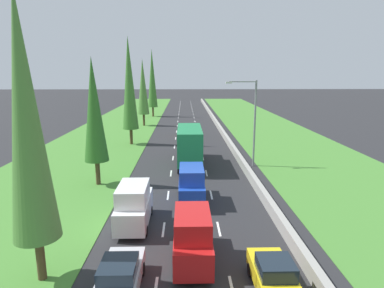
# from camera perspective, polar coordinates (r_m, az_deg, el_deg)

# --- Properties ---
(ground_plane) EXTENTS (300.00, 300.00, 0.00)m
(ground_plane) POSITION_cam_1_polar(r_m,az_deg,el_deg) (59.17, -0.91, 2.66)
(ground_plane) COLOR #28282B
(ground_plane) RESTS_ON ground
(grass_verge_left) EXTENTS (14.00, 140.00, 0.04)m
(grass_verge_left) POSITION_cam_1_polar(r_m,az_deg,el_deg) (60.42, -13.01, 2.57)
(grass_verge_left) COLOR #478433
(grass_verge_left) RESTS_ON ground
(grass_verge_right) EXTENTS (14.00, 140.00, 0.04)m
(grass_verge_right) POSITION_cam_1_polar(r_m,az_deg,el_deg) (60.97, 12.71, 2.66)
(grass_verge_right) COLOR #478433
(grass_verge_right) RESTS_ON ground
(median_barrier) EXTENTS (0.44, 120.00, 0.85)m
(median_barrier) POSITION_cam_1_polar(r_m,az_deg,el_deg) (59.41, 4.60, 3.08)
(median_barrier) COLOR #9E9B93
(median_barrier) RESTS_ON ground
(lane_markings) EXTENTS (3.64, 116.00, 0.01)m
(lane_markings) POSITION_cam_1_polar(r_m,az_deg,el_deg) (59.17, -0.91, 2.67)
(lane_markings) COLOR white
(lane_markings) RESTS_ON ground
(red_van_centre_lane) EXTENTS (1.96, 4.90, 2.82)m
(red_van_centre_lane) POSITION_cam_1_polar(r_m,az_deg,el_deg) (17.76, 0.08, -15.67)
(red_van_centre_lane) COLOR red
(red_van_centre_lane) RESTS_ON ground
(blue_van_centre_lane) EXTENTS (1.96, 4.90, 2.82)m
(blue_van_centre_lane) POSITION_cam_1_polar(r_m,az_deg,el_deg) (25.37, -0.09, -6.96)
(blue_van_centre_lane) COLOR #1E47B7
(blue_van_centre_lane) RESTS_ON ground
(silver_sedan_left_lane_second) EXTENTS (1.82, 4.50, 1.64)m
(silver_sedan_left_lane_second) POSITION_cam_1_polar(r_m,az_deg,el_deg) (16.11, -12.37, -21.59)
(silver_sedan_left_lane_second) COLOR silver
(silver_sedan_left_lane_second) RESTS_ON ground
(green_box_truck_centre_lane) EXTENTS (2.46, 9.40, 4.18)m
(green_box_truck_centre_lane) POSITION_cam_1_polar(r_m,az_deg,el_deg) (35.13, -0.44, -0.23)
(green_box_truck_centre_lane) COLOR black
(green_box_truck_centre_lane) RESTS_ON ground
(silver_sedan_centre_lane) EXTENTS (1.82, 4.50, 1.64)m
(silver_sedan_centre_lane) POSITION_cam_1_polar(r_m,az_deg,el_deg) (44.87, -0.88, 0.68)
(silver_sedan_centre_lane) COLOR silver
(silver_sedan_centre_lane) RESTS_ON ground
(orange_hatchback_centre_lane) EXTENTS (1.74, 3.90, 1.72)m
(orange_hatchback_centre_lane) POSITION_cam_1_polar(r_m,az_deg,el_deg) (51.60, -0.93, 2.21)
(orange_hatchback_centre_lane) COLOR orange
(orange_hatchback_centre_lane) RESTS_ON ground
(white_van_left_lane) EXTENTS (1.96, 4.90, 2.82)m
(white_van_left_lane) POSITION_cam_1_polar(r_m,az_deg,el_deg) (21.87, -9.95, -10.33)
(white_van_left_lane) COLOR white
(white_van_left_lane) RESTS_ON ground
(yellow_hatchback_right_lane) EXTENTS (1.74, 3.90, 1.72)m
(yellow_hatchback_right_lane) POSITION_cam_1_polar(r_m,az_deg,el_deg) (16.29, 13.86, -21.14)
(yellow_hatchback_right_lane) COLOR yellow
(yellow_hatchback_right_lane) RESTS_ON ground
(poplar_tree_nearest) EXTENTS (2.13, 2.13, 13.37)m
(poplar_tree_nearest) POSITION_cam_1_polar(r_m,az_deg,el_deg) (16.00, -26.66, 3.87)
(poplar_tree_nearest) COLOR #4C3823
(poplar_tree_nearest) RESTS_ON ground
(poplar_tree_second) EXTENTS (2.08, 2.08, 11.09)m
(poplar_tree_second) POSITION_cam_1_polar(r_m,az_deg,el_deg) (29.36, -16.50, 5.56)
(poplar_tree_second) COLOR #4C3823
(poplar_tree_second) RESTS_ON ground
(poplar_tree_third) EXTENTS (2.16, 2.16, 14.55)m
(poplar_tree_third) POSITION_cam_1_polar(r_m,az_deg,el_deg) (45.83, -10.75, 10.18)
(poplar_tree_third) COLOR #4C3823
(poplar_tree_third) RESTS_ON ground
(poplar_tree_fourth) EXTENTS (2.11, 2.11, 12.34)m
(poplar_tree_fourth) POSITION_cam_1_polar(r_m,az_deg,el_deg) (62.52, -8.44, 9.70)
(poplar_tree_fourth) COLOR #4C3823
(poplar_tree_fourth) RESTS_ON ground
(poplar_tree_fifth) EXTENTS (2.17, 2.17, 14.93)m
(poplar_tree_fifth) POSITION_cam_1_polar(r_m,az_deg,el_deg) (75.75, -6.86, 11.11)
(poplar_tree_fifth) COLOR #4C3823
(poplar_tree_fifth) RESTS_ON ground
(street_light_mast) EXTENTS (3.20, 0.28, 9.00)m
(street_light_mast) POSITION_cam_1_polar(r_m,az_deg,el_deg) (34.85, 10.22, 4.57)
(street_light_mast) COLOR gray
(street_light_mast) RESTS_ON ground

